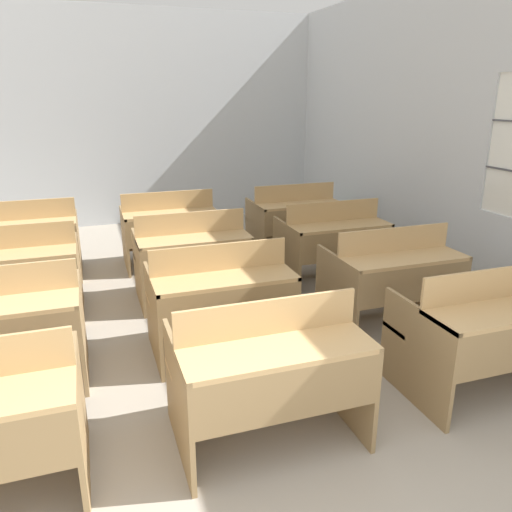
{
  "coord_description": "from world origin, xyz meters",
  "views": [
    {
      "loc": [
        -0.63,
        -0.86,
        1.94
      ],
      "look_at": [
        0.57,
        2.65,
        0.73
      ],
      "focal_mm": 35.0,
      "sensor_mm": 36.0,
      "label": 1
    }
  ],
  "objects_px": {
    "bench_second_right": "(392,276)",
    "bench_third_center": "(192,255)",
    "bench_second_center": "(221,297)",
    "bench_third_right": "(333,241)",
    "wastepaper_bin": "(331,223)",
    "bench_third_left": "(16,272)",
    "bench_back_left": "(27,240)",
    "bench_second_left": "(0,327)",
    "bench_back_right": "(295,218)",
    "bench_front_center": "(269,370)",
    "bench_front_right": "(486,330)",
    "bench_back_center": "(170,228)"
  },
  "relations": [
    {
      "from": "bench_second_center",
      "to": "wastepaper_bin",
      "type": "relative_size",
      "value": 3.4
    },
    {
      "from": "bench_back_center",
      "to": "bench_back_right",
      "type": "relative_size",
      "value": 1.0
    },
    {
      "from": "bench_second_left",
      "to": "bench_third_center",
      "type": "distance_m",
      "value": 1.91
    },
    {
      "from": "bench_front_right",
      "to": "bench_back_center",
      "type": "xyz_separation_m",
      "value": [
        -1.55,
        3.31,
        0.0
      ]
    },
    {
      "from": "bench_front_right",
      "to": "bench_second_left",
      "type": "relative_size",
      "value": 1.0
    },
    {
      "from": "bench_front_center",
      "to": "bench_third_center",
      "type": "height_order",
      "value": "same"
    },
    {
      "from": "bench_second_right",
      "to": "bench_back_center",
      "type": "height_order",
      "value": "same"
    },
    {
      "from": "bench_front_right",
      "to": "bench_front_center",
      "type": "bearing_deg",
      "value": -179.66
    },
    {
      "from": "bench_third_center",
      "to": "bench_back_center",
      "type": "bearing_deg",
      "value": 91.78
    },
    {
      "from": "bench_second_center",
      "to": "bench_back_right",
      "type": "distance_m",
      "value": 2.68
    },
    {
      "from": "bench_second_center",
      "to": "bench_back_center",
      "type": "height_order",
      "value": "same"
    },
    {
      "from": "bench_second_left",
      "to": "bench_back_right",
      "type": "height_order",
      "value": "same"
    },
    {
      "from": "bench_third_left",
      "to": "bench_front_right",
      "type": "bearing_deg",
      "value": -35.81
    },
    {
      "from": "bench_third_right",
      "to": "wastepaper_bin",
      "type": "relative_size",
      "value": 3.4
    },
    {
      "from": "bench_second_right",
      "to": "bench_back_left",
      "type": "relative_size",
      "value": 1.0
    },
    {
      "from": "bench_second_left",
      "to": "bench_back_center",
      "type": "xyz_separation_m",
      "value": [
        1.51,
        2.23,
        0.0
      ]
    },
    {
      "from": "bench_third_left",
      "to": "bench_third_right",
      "type": "height_order",
      "value": "same"
    },
    {
      "from": "bench_second_center",
      "to": "bench_third_right",
      "type": "distance_m",
      "value": 1.89
    },
    {
      "from": "bench_back_center",
      "to": "bench_second_center",
      "type": "bearing_deg",
      "value": -89.32
    },
    {
      "from": "bench_second_right",
      "to": "wastepaper_bin",
      "type": "xyz_separation_m",
      "value": [
        0.88,
        2.87,
        -0.29
      ]
    },
    {
      "from": "bench_second_center",
      "to": "bench_third_right",
      "type": "relative_size",
      "value": 1.0
    },
    {
      "from": "bench_back_left",
      "to": "bench_third_center",
      "type": "bearing_deg",
      "value": -35.09
    },
    {
      "from": "bench_third_right",
      "to": "wastepaper_bin",
      "type": "height_order",
      "value": "bench_third_right"
    },
    {
      "from": "bench_back_right",
      "to": "bench_second_right",
      "type": "bearing_deg",
      "value": -90.73
    },
    {
      "from": "bench_front_center",
      "to": "bench_third_center",
      "type": "distance_m",
      "value": 2.22
    },
    {
      "from": "bench_back_left",
      "to": "bench_second_right",
      "type": "bearing_deg",
      "value": -35.82
    },
    {
      "from": "bench_third_left",
      "to": "wastepaper_bin",
      "type": "distance_m",
      "value": 4.33
    },
    {
      "from": "bench_third_center",
      "to": "bench_back_left",
      "type": "relative_size",
      "value": 1.0
    },
    {
      "from": "bench_third_center",
      "to": "wastepaper_bin",
      "type": "relative_size",
      "value": 3.4
    },
    {
      "from": "bench_second_right",
      "to": "bench_third_center",
      "type": "bearing_deg",
      "value": 143.43
    },
    {
      "from": "bench_third_right",
      "to": "bench_third_left",
      "type": "bearing_deg",
      "value": 179.91
    },
    {
      "from": "bench_second_right",
      "to": "bench_third_right",
      "type": "bearing_deg",
      "value": 89.67
    },
    {
      "from": "bench_front_right",
      "to": "bench_third_center",
      "type": "relative_size",
      "value": 1.0
    },
    {
      "from": "bench_front_center",
      "to": "wastepaper_bin",
      "type": "distance_m",
      "value": 4.66
    },
    {
      "from": "bench_third_center",
      "to": "wastepaper_bin",
      "type": "distance_m",
      "value": 2.98
    },
    {
      "from": "bench_third_right",
      "to": "bench_back_right",
      "type": "bearing_deg",
      "value": 88.86
    },
    {
      "from": "bench_second_right",
      "to": "bench_third_right",
      "type": "relative_size",
      "value": 1.0
    },
    {
      "from": "bench_front_right",
      "to": "bench_third_left",
      "type": "height_order",
      "value": "same"
    },
    {
      "from": "bench_back_right",
      "to": "wastepaper_bin",
      "type": "distance_m",
      "value": 1.13
    },
    {
      "from": "bench_back_center",
      "to": "bench_back_right",
      "type": "height_order",
      "value": "same"
    },
    {
      "from": "bench_second_right",
      "to": "bench_back_right",
      "type": "height_order",
      "value": "same"
    },
    {
      "from": "bench_second_left",
      "to": "bench_third_center",
      "type": "xyz_separation_m",
      "value": [
        1.54,
        1.12,
        0.0
      ]
    },
    {
      "from": "bench_front_right",
      "to": "bench_second_right",
      "type": "bearing_deg",
      "value": 90.22
    },
    {
      "from": "bench_second_center",
      "to": "bench_third_center",
      "type": "relative_size",
      "value": 1.0
    },
    {
      "from": "bench_second_center",
      "to": "bench_third_right",
      "type": "bearing_deg",
      "value": 36.14
    },
    {
      "from": "bench_second_center",
      "to": "bench_back_right",
      "type": "bearing_deg",
      "value": 54.75
    },
    {
      "from": "bench_third_center",
      "to": "bench_back_right",
      "type": "distance_m",
      "value": 1.88
    },
    {
      "from": "bench_front_center",
      "to": "bench_second_right",
      "type": "height_order",
      "value": "same"
    },
    {
      "from": "bench_third_center",
      "to": "bench_back_center",
      "type": "xyz_separation_m",
      "value": [
        -0.03,
        1.11,
        0.0
      ]
    },
    {
      "from": "bench_second_left",
      "to": "bench_second_right",
      "type": "xyz_separation_m",
      "value": [
        3.05,
        0.0,
        0.0
      ]
    }
  ]
}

